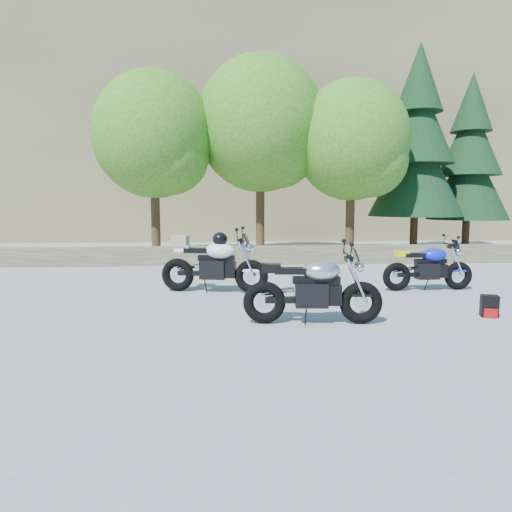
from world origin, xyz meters
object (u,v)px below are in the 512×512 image
at_px(blue_bike, 429,268).
at_px(white_bike, 214,263).
at_px(silver_bike, 314,290).
at_px(backpack, 489,306).

bearing_deg(blue_bike, white_bike, 177.37).
xyz_separation_m(silver_bike, blue_bike, (2.74, 2.32, -0.04)).
height_order(silver_bike, backpack, silver_bike).
bearing_deg(silver_bike, backpack, 8.96).
xyz_separation_m(white_bike, backpack, (4.19, -2.22, -0.41)).
bearing_deg(white_bike, silver_bike, -46.74).
xyz_separation_m(white_bike, blue_bike, (4.20, -0.10, -0.12)).
bearing_deg(backpack, blue_bike, 107.82).
distance_m(silver_bike, white_bike, 2.83).
bearing_deg(blue_bike, backpack, -91.67).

